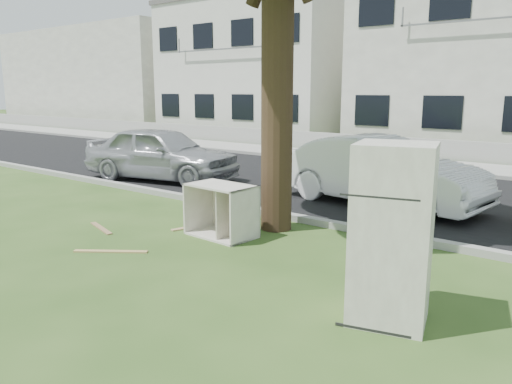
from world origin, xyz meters
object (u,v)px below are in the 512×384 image
Objects in this scene: car_left at (161,153)px; car_center at (380,171)px; cabinet at (221,210)px; fridge at (392,234)px.

car_center is at bearing -94.71° from car_left.
cabinet is 0.26× the size of car_center.
car_center is (1.10, 3.76, 0.29)m from cabinet.
car_center is at bearing 100.39° from fridge.
cabinet is (-3.46, 1.24, -0.50)m from fridge.
fridge is at bearing -129.34° from car_left.
fridge reaches higher than car_left.
car_center is 1.03× the size of car_left.
car_left is (-4.81, 2.97, 0.29)m from cabinet.
cabinet is at bearing 145.42° from fridge.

